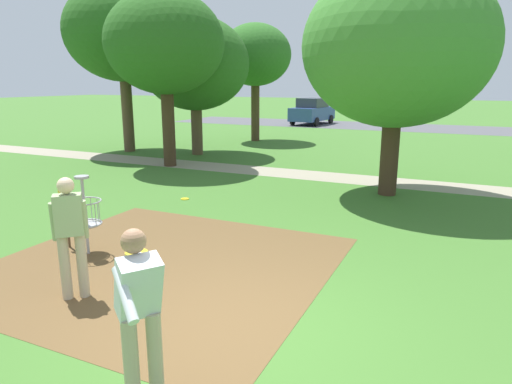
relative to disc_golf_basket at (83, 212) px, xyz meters
name	(u,v)px	position (x,y,z in m)	size (l,w,h in m)	color
ground_plane	(234,331)	(3.54, -1.19, -0.75)	(160.00, 160.00, 0.00)	#3D6B28
dirt_tee_pad	(162,264)	(1.52, 0.14, -0.75)	(5.31, 5.10, 0.01)	brown
disc_golf_basket	(83,212)	(0.00, 0.00, 0.00)	(0.98, 0.58, 1.39)	#9E9EA3
player_foreground_watching	(140,308)	(3.40, -2.68, 0.23)	(0.78, 0.97, 1.71)	tan
player_throwing	(70,231)	(1.14, -1.33, 0.21)	(0.46, 0.45, 1.71)	tan
frisbee_far_left	(185,199)	(-0.52, 3.89, -0.74)	(0.21, 0.21, 0.02)	gold
tree_near_left	(122,33)	(-7.35, 9.92, 4.15)	(4.69, 4.69, 6.92)	brown
tree_near_right	(195,64)	(-4.20, 10.40, 2.87)	(4.33, 4.33, 5.48)	brown
tree_mid_left	(165,44)	(-3.68, 7.72, 3.43)	(4.04, 4.04, 5.93)	#422D1E
tree_far_left	(397,47)	(4.10, 6.62, 3.02)	(4.73, 4.73, 5.80)	#422D1E
tree_far_center	(255,56)	(-3.92, 15.51, 3.44)	(3.54, 3.54, 5.74)	#4C3823
parking_lot_strip	(427,128)	(3.54, 26.15, -0.75)	(36.00, 6.00, 0.01)	#4C4C51
parked_car_leftmost	(312,111)	(-4.17, 25.68, 0.17)	(2.31, 4.37, 1.84)	#2D4784
gravel_path	(377,181)	(3.54, 8.19, -0.75)	(40.00, 1.48, 0.00)	gray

